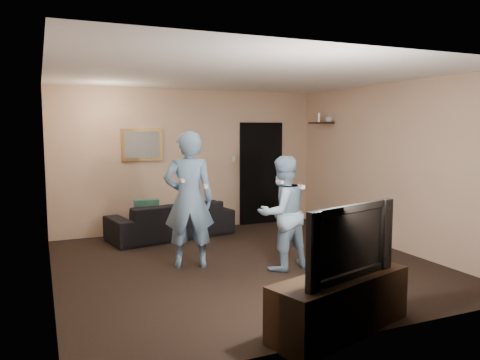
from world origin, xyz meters
name	(u,v)px	position (x,y,z in m)	size (l,w,h in m)	color
ground	(244,264)	(0.00, 0.00, 0.00)	(5.00, 5.00, 0.00)	black
ceiling	(245,75)	(0.00, 0.00, 2.60)	(5.00, 5.00, 0.04)	silver
wall_back	(190,160)	(0.00, 2.50, 1.30)	(5.00, 0.04, 2.60)	tan
wall_front	(359,196)	(0.00, -2.50, 1.30)	(5.00, 0.04, 2.60)	tan
wall_left	(48,179)	(-2.50, 0.00, 1.30)	(0.04, 5.00, 2.60)	tan
wall_right	(389,166)	(2.50, 0.00, 1.30)	(0.04, 5.00, 2.60)	tan
sofa	(171,220)	(-0.52, 1.98, 0.31)	(2.14, 0.83, 0.62)	black
throw_pillow	(147,212)	(-0.94, 1.98, 0.48)	(0.42, 0.13, 0.42)	#1C5444
painting_frame	(142,145)	(-0.90, 2.48, 1.60)	(0.72, 0.05, 0.57)	olive
painting_canvas	(142,145)	(-0.90, 2.45, 1.60)	(0.62, 0.01, 0.47)	slate
doorway	(261,173)	(1.45, 2.47, 1.00)	(0.90, 0.06, 2.00)	black
light_switch	(233,159)	(0.85, 2.48, 1.30)	(0.08, 0.02, 0.12)	silver
wall_shelf	(321,123)	(2.39, 1.80, 1.99)	(0.20, 0.60, 0.03)	black
shelf_vase	(329,118)	(2.39, 1.54, 2.08)	(0.14, 0.14, 0.15)	#B1B1B6
shelf_figurine	(319,117)	(2.39, 1.87, 2.09)	(0.06, 0.06, 0.18)	silver
tv_console	(340,304)	(-0.04, -2.32, 0.25)	(1.52, 0.49, 0.54)	black
television	(342,240)	(-0.04, -2.32, 0.87)	(1.19, 0.16, 0.69)	black
wii_player_left	(189,200)	(-0.74, 0.18, 0.93)	(0.77, 0.62, 1.86)	#658BAF
wii_player_right	(282,213)	(0.37, -0.41, 0.76)	(0.83, 0.69, 1.53)	#94BAD7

